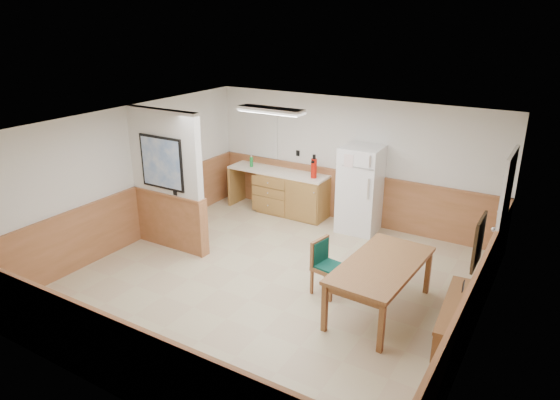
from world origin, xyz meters
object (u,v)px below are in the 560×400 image
Objects in this scene: dining_chair at (324,262)px; soap_bottle at (251,162)px; dining_table at (381,269)px; refrigerator at (360,189)px; fire_extinguisher at (314,168)px; dining_bench at (456,311)px.

soap_bottle is (-2.96, 2.44, 0.51)m from dining_chair.
refrigerator is at bearing 121.68° from dining_table.
dining_chair reaches higher than dining_table.
dining_chair is 2.91m from fire_extinguisher.
refrigerator is 2.49m from dining_chair.
dining_chair is at bearing -59.64° from fire_extinguisher.
dining_bench is (1.05, -0.02, -0.32)m from dining_table.
dining_table is 1.21× the size of dining_bench.
dining_bench is 4.32m from fire_extinguisher.
dining_chair is (0.45, -2.43, -0.34)m from refrigerator.
dining_bench is at bearing 2.25° from dining_table.
soap_bottle is (-3.86, 2.51, 0.35)m from dining_table.
dining_table is at bearing 5.77° from dining_chair.
dining_chair is at bearing -39.55° from soap_bottle.
refrigerator is 3.52m from dining_bench.
refrigerator is at bearing -0.27° from soap_bottle.
dining_bench is 3.27× the size of fire_extinguisher.
soap_bottle is (-1.50, -0.00, -0.10)m from fire_extinguisher.
soap_bottle is at bearing 148.58° from dining_bench.
soap_bottle is at bearing 177.38° from refrigerator.
dining_chair is at bearing 178.81° from dining_table.
refrigerator is at bearing 129.53° from dining_bench.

